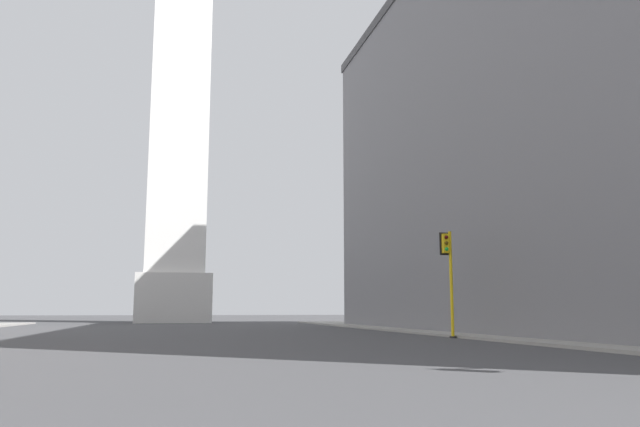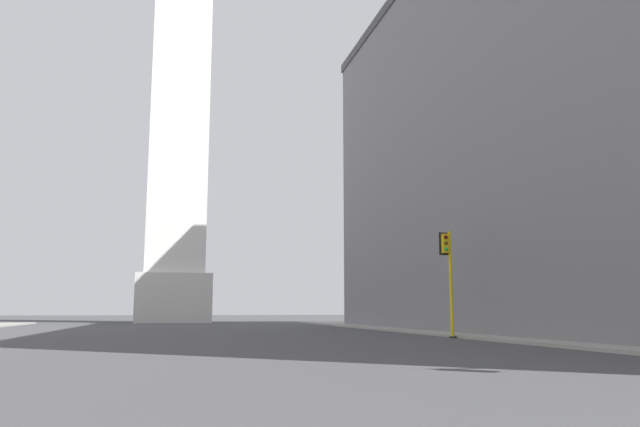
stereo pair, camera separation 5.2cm
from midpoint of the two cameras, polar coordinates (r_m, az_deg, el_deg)
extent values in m
cube|color=gray|center=(35.88, 17.55, -10.79)|extent=(5.00, 95.64, 0.15)
cube|color=slate|center=(48.32, 25.78, 7.00)|extent=(24.05, 57.13, 28.01)
cube|color=silver|center=(81.87, -13.26, -7.57)|extent=(9.18, 9.18, 6.05)
cube|color=white|center=(89.80, -12.44, 15.68)|extent=(7.35, 7.35, 64.87)
cylinder|color=yellow|center=(36.60, 11.88, -6.33)|extent=(0.18, 0.18, 6.05)
cylinder|color=#262626|center=(36.60, 12.03, -10.99)|extent=(0.40, 0.40, 0.10)
cube|color=yellow|center=(36.64, 11.35, -2.70)|extent=(0.37, 0.37, 1.10)
cube|color=black|center=(36.81, 11.26, -2.73)|extent=(0.58, 0.08, 1.32)
sphere|color=#410907|center=(36.50, 11.43, -2.14)|extent=(0.22, 0.22, 0.22)
sphere|color=#483506|center=(36.47, 11.45, -2.67)|extent=(0.22, 0.22, 0.22)
sphere|color=green|center=(36.43, 11.47, -3.20)|extent=(0.22, 0.22, 0.22)
camera|label=1|loc=(0.03, -90.02, 0.00)|focal=35.00mm
camera|label=2|loc=(0.03, 89.98, 0.00)|focal=35.00mm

